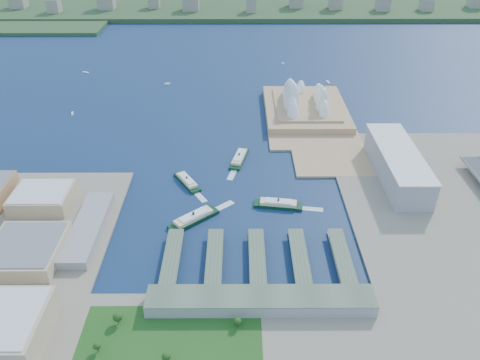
{
  "coord_description": "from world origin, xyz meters",
  "views": [
    {
      "loc": [
        -3.98,
        -422.71,
        319.48
      ],
      "look_at": [
        -2.38,
        48.33,
        18.0
      ],
      "focal_mm": 35.0,
      "sensor_mm": 36.0,
      "label": 1
    }
  ],
  "objects_px": {
    "toaster_building": "(397,164)",
    "ferry_d": "(278,202)",
    "ferry_a": "(187,180)",
    "opera_house": "(307,95)",
    "ferry_b": "(239,157)",
    "ferry_c": "(194,217)"
  },
  "relations": [
    {
      "from": "toaster_building",
      "to": "ferry_d",
      "type": "xyz_separation_m",
      "value": [
        -153.0,
        -60.45,
        -15.19
      ]
    },
    {
      "from": "ferry_a",
      "to": "ferry_d",
      "type": "distance_m",
      "value": 121.34
    },
    {
      "from": "ferry_a",
      "to": "ferry_d",
      "type": "bearing_deg",
      "value": -55.58
    },
    {
      "from": "ferry_a",
      "to": "ferry_d",
      "type": "xyz_separation_m",
      "value": [
        110.68,
        -49.73,
        0.42
      ]
    },
    {
      "from": "opera_house",
      "to": "ferry_b",
      "type": "bearing_deg",
      "value": -125.21
    },
    {
      "from": "opera_house",
      "to": "toaster_building",
      "type": "height_order",
      "value": "opera_house"
    },
    {
      "from": "ferry_d",
      "to": "ferry_a",
      "type": "bearing_deg",
      "value": 74.06
    },
    {
      "from": "ferry_b",
      "to": "ferry_c",
      "type": "relative_size",
      "value": 0.92
    },
    {
      "from": "ferry_a",
      "to": "ferry_c",
      "type": "xyz_separation_m",
      "value": [
        14.49,
        -77.05,
        0.9
      ]
    },
    {
      "from": "ferry_c",
      "to": "ferry_d",
      "type": "bearing_deg",
      "value": -114.81
    },
    {
      "from": "opera_house",
      "to": "toaster_building",
      "type": "relative_size",
      "value": 1.16
    },
    {
      "from": "opera_house",
      "to": "ferry_c",
      "type": "height_order",
      "value": "opera_house"
    },
    {
      "from": "toaster_building",
      "to": "ferry_c",
      "type": "bearing_deg",
      "value": -160.6
    },
    {
      "from": "toaster_building",
      "to": "ferry_a",
      "type": "xyz_separation_m",
      "value": [
        -263.68,
        -10.72,
        -15.61
      ]
    },
    {
      "from": "opera_house",
      "to": "ferry_a",
      "type": "xyz_separation_m",
      "value": [
        -173.68,
        -210.72,
        -27.11
      ]
    },
    {
      "from": "ferry_a",
      "to": "ferry_d",
      "type": "height_order",
      "value": "ferry_d"
    },
    {
      "from": "toaster_building",
      "to": "ferry_a",
      "type": "height_order",
      "value": "toaster_building"
    },
    {
      "from": "opera_house",
      "to": "ferry_b",
      "type": "xyz_separation_m",
      "value": [
        -108.08,
        -153.14,
        -26.7
      ]
    },
    {
      "from": "ferry_d",
      "to": "ferry_c",
      "type": "bearing_deg",
      "value": 114.11
    },
    {
      "from": "opera_house",
      "to": "toaster_building",
      "type": "bearing_deg",
      "value": -65.77
    },
    {
      "from": "opera_house",
      "to": "ferry_b",
      "type": "height_order",
      "value": "opera_house"
    },
    {
      "from": "toaster_building",
      "to": "ferry_a",
      "type": "relative_size",
      "value": 3.0
    }
  ]
}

